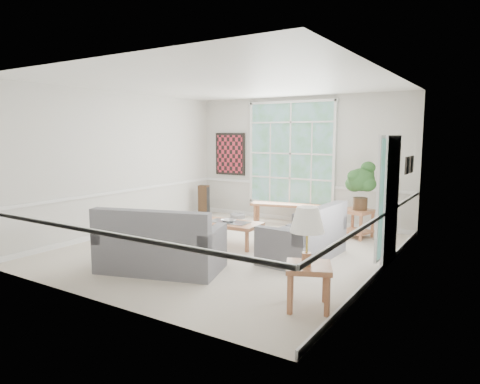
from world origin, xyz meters
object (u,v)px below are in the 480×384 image
object	(u,v)px
coffee_table	(229,234)
loveseat_right	(303,231)
loveseat_front	(161,238)
side_table	(308,286)
end_table	(356,223)

from	to	relation	value
coffee_table	loveseat_right	bearing A→B (deg)	-3.55
loveseat_front	coffee_table	xyz separation A→B (m)	(0.07, 1.81, -0.28)
coffee_table	side_table	xyz separation A→B (m)	(2.48, -1.98, 0.05)
coffee_table	end_table	size ratio (longest dim) A/B	2.07
loveseat_right	loveseat_front	xyz separation A→B (m)	(-1.60, -1.79, 0.04)
end_table	loveseat_front	bearing A→B (deg)	-117.32
loveseat_right	coffee_table	distance (m)	1.55
coffee_table	side_table	world-z (taller)	side_table
side_table	loveseat_front	bearing A→B (deg)	176.19
loveseat_front	end_table	size ratio (longest dim) A/B	3.20
coffee_table	side_table	distance (m)	3.17
loveseat_front	coffee_table	size ratio (longest dim) A/B	1.54
loveseat_front	loveseat_right	bearing A→B (deg)	30.41
end_table	coffee_table	bearing A→B (deg)	-133.99
loveseat_right	side_table	bearing A→B (deg)	-60.92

